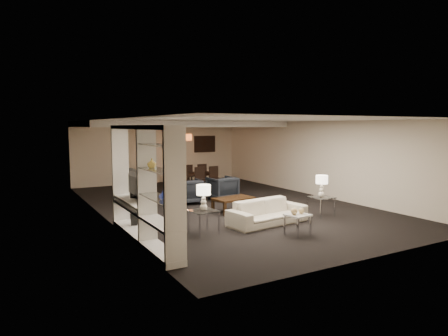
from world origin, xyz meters
TOP-DOWN VIEW (x-y plane):
  - floor at (0.00, 0.00)m, footprint 11.00×11.00m
  - ceiling at (0.00, 0.00)m, footprint 7.00×11.00m
  - wall_back at (0.00, 5.50)m, footprint 7.00×0.02m
  - wall_front at (0.00, -5.50)m, footprint 7.00×0.02m
  - wall_left at (-3.50, 0.00)m, footprint 0.02×11.00m
  - wall_right at (3.50, 0.00)m, footprint 0.02×11.00m
  - ceiling_soffit at (0.00, 3.50)m, footprint 7.00×4.00m
  - curtains at (-0.90, 5.42)m, footprint 1.50×0.12m
  - door at (0.70, 5.47)m, footprint 0.90×0.05m
  - painting at (2.10, 5.46)m, footprint 0.95×0.04m
  - media_unit at (-3.31, -2.60)m, footprint 0.38×3.40m
  - pendant_light at (0.30, 3.50)m, footprint 0.52×0.52m
  - sofa at (-0.25, -2.57)m, footprint 2.07×1.02m
  - coffee_table at (-0.25, -0.97)m, footprint 1.17×0.78m
  - armchair_left at (-0.85, 0.73)m, footprint 0.89×0.91m
  - armchair_right at (0.35, 0.73)m, footprint 0.84×0.86m
  - side_table_left at (-1.95, -2.57)m, footprint 0.59×0.59m
  - side_table_right at (1.45, -2.57)m, footprint 0.55×0.55m
  - table_lamp_left at (-1.95, -2.57)m, footprint 0.31×0.31m
  - table_lamp_right at (1.45, -2.57)m, footprint 0.34×0.34m
  - marble_table at (-0.25, -3.67)m, footprint 0.51×0.51m
  - gold_gourd_a at (-0.35, -3.67)m, footprint 0.15×0.15m
  - gold_gourd_b at (-0.15, -3.67)m, footprint 0.13×0.13m
  - television at (-3.28, -1.80)m, footprint 1.09×0.14m
  - vase_blue at (-3.31, -3.72)m, footprint 0.15×0.15m
  - vase_amber at (-3.31, -3.16)m, footprint 0.17×0.17m
  - floor_speaker at (-3.20, -1.57)m, footprint 0.17×0.17m
  - dining_table at (0.50, 3.21)m, footprint 1.73×1.07m
  - chair_nl at (-0.10, 2.56)m, footprint 0.45×0.45m
  - chair_nm at (0.50, 2.56)m, footprint 0.44×0.44m
  - chair_nr at (1.10, 2.56)m, footprint 0.42×0.42m
  - chair_fl at (-0.10, 3.86)m, footprint 0.42×0.42m
  - chair_fm at (0.50, 3.86)m, footprint 0.43×0.43m
  - chair_fr at (1.10, 3.86)m, footprint 0.43×0.43m
  - floor_lamp at (-2.09, 4.06)m, footprint 0.31×0.31m

SIDE VIEW (x-z plane):
  - floor at x=0.00m, z-range 0.00..0.00m
  - coffee_table at x=-0.25m, z-range 0.00..0.39m
  - marble_table at x=-0.25m, z-range 0.00..0.45m
  - side_table_left at x=-1.95m, z-range 0.00..0.51m
  - side_table_right at x=1.45m, z-range 0.00..0.51m
  - sofa at x=-0.25m, z-range 0.00..0.58m
  - dining_table at x=0.50m, z-range 0.00..0.58m
  - armchair_left at x=-0.85m, z-range 0.00..0.74m
  - armchair_right at x=0.35m, z-range 0.00..0.74m
  - chair_nl at x=-0.10m, z-range 0.00..0.86m
  - chair_nm at x=0.50m, z-range 0.00..0.86m
  - chair_nr at x=1.10m, z-range 0.00..0.86m
  - chair_fl at x=-0.10m, z-range 0.00..0.86m
  - chair_fm at x=0.50m, z-range 0.00..0.86m
  - chair_fr at x=1.10m, z-range 0.00..0.86m
  - gold_gourd_b at x=-0.15m, z-range 0.45..0.58m
  - gold_gourd_a at x=-0.35m, z-range 0.45..0.60m
  - floor_speaker at x=-3.20m, z-range 0.00..1.24m
  - table_lamp_left at x=-1.95m, z-range 0.51..1.07m
  - table_lamp_right at x=1.45m, z-range 0.51..1.07m
  - floor_lamp at x=-2.09m, z-range 0.00..1.69m
  - door at x=0.70m, z-range 0.00..2.10m
  - television at x=-3.28m, z-range 0.75..1.38m
  - vase_blue at x=-3.31m, z-range 1.06..1.22m
  - media_unit at x=-3.31m, z-range 0.00..2.35m
  - curtains at x=-0.90m, z-range 0.00..2.40m
  - wall_back at x=0.00m, z-range 0.00..2.50m
  - wall_front at x=0.00m, z-range 0.00..2.50m
  - wall_left at x=-3.50m, z-range 0.00..2.50m
  - wall_right at x=3.50m, z-range 0.00..2.50m
  - painting at x=2.10m, z-range 1.23..1.88m
  - vase_amber at x=-3.31m, z-range 1.56..1.74m
  - pendant_light at x=0.30m, z-range 1.80..2.04m
  - ceiling_soffit at x=0.00m, z-range 2.30..2.50m
  - ceiling at x=0.00m, z-range 2.49..2.51m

